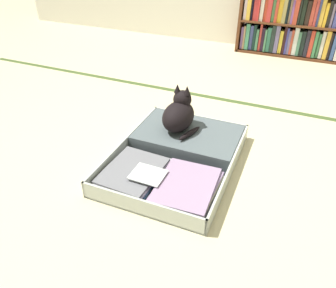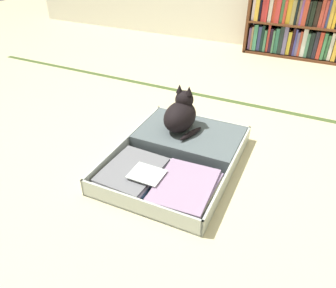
{
  "view_description": "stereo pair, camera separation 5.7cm",
  "coord_description": "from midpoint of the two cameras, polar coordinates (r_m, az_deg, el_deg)",
  "views": [
    {
      "loc": [
        0.6,
        -1.49,
        1.19
      ],
      "look_at": [
        -0.0,
        -0.1,
        0.17
      ],
      "focal_mm": 35.02,
      "sensor_mm": 36.0,
      "label": 1
    },
    {
      "loc": [
        0.66,
        -1.47,
        1.19
      ],
      "look_at": [
        -0.0,
        -0.1,
        0.17
      ],
      "focal_mm": 35.02,
      "sensor_mm": 36.0,
      "label": 2
    }
  ],
  "objects": [
    {
      "name": "open_suitcase",
      "position": [
        1.96,
        2.78,
        -1.77
      ],
      "size": [
        0.68,
        0.91,
        0.1
      ],
      "color": "#B1B8AC",
      "rests_on": "ground_plane"
    },
    {
      "name": "bookshelf",
      "position": [
        3.84,
        25.38,
        17.8
      ],
      "size": [
        1.47,
        0.25,
        0.67
      ],
      "color": "brown",
      "rests_on": "ground_plane"
    },
    {
      "name": "black_cat",
      "position": [
        2.05,
        3.12,
        5.17
      ],
      "size": [
        0.24,
        0.28,
        0.28
      ],
      "color": "black",
      "rests_on": "open_suitcase"
    },
    {
      "name": "ground_plane",
      "position": [
        2.0,
        2.17,
        -2.51
      ],
      "size": [
        10.0,
        10.0,
        0.0
      ],
      "primitive_type": "plane",
      "color": "beige"
    },
    {
      "name": "tatami_border",
      "position": [
        2.74,
        9.93,
        7.69
      ],
      "size": [
        4.8,
        0.05,
        0.0
      ],
      "color": "#3F5326",
      "rests_on": "ground_plane"
    }
  ]
}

